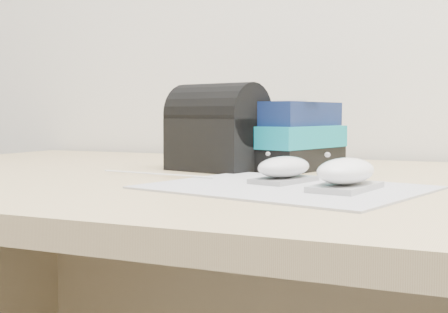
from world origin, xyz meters
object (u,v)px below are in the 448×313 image
at_px(book_stack, 262,135).
at_px(mouse_rear, 284,169).
at_px(pouch, 218,128).
at_px(mouse_front, 346,174).

bearing_deg(book_stack, mouse_rear, -62.61).
bearing_deg(book_stack, pouch, -119.17).
bearing_deg(mouse_rear, book_stack, 117.39).
height_order(mouse_rear, mouse_front, mouse_front).
distance_m(mouse_rear, pouch, 0.22).
relative_size(mouse_front, book_stack, 0.42).
bearing_deg(mouse_front, book_stack, 127.53).
xyz_separation_m(mouse_front, pouch, (-0.25, 0.19, 0.05)).
xyz_separation_m(mouse_front, book_stack, (-0.21, 0.27, 0.03)).
distance_m(book_stack, pouch, 0.09).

